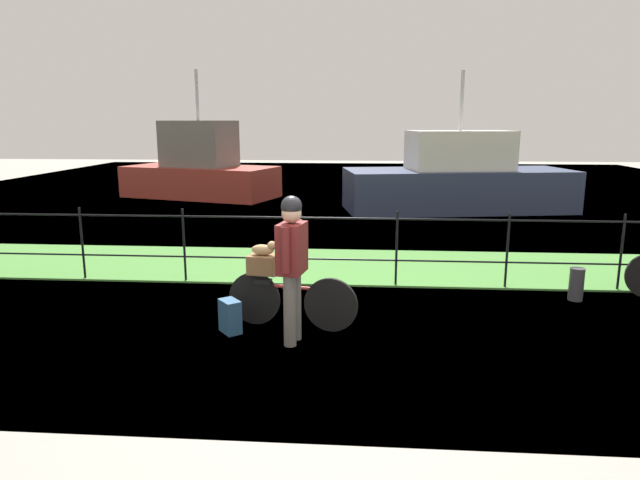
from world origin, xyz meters
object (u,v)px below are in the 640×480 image
(wooden_crate, at_px, (263,264))
(terrier_dog, at_px, (265,249))
(bicycle_main, at_px, (291,300))
(moored_boat_mid, at_px, (200,170))
(mooring_bollard, at_px, (576,284))
(moored_boat_near, at_px, (458,181))
(cyclist_person, at_px, (292,257))
(backpack_on_paving, at_px, (230,316))

(wooden_crate, height_order, terrier_dog, terrier_dog)
(bicycle_main, bearing_deg, moored_boat_mid, 110.82)
(wooden_crate, height_order, moored_boat_mid, moored_boat_mid)
(mooring_bollard, bearing_deg, wooden_crate, -162.93)
(bicycle_main, bearing_deg, wooden_crate, 169.35)
(wooden_crate, bearing_deg, bicycle_main, -10.65)
(moored_boat_near, distance_m, moored_boat_mid, 8.32)
(wooden_crate, distance_m, cyclist_person, 0.72)
(terrier_dog, relative_size, mooring_bollard, 0.70)
(cyclist_person, relative_size, backpack_on_paving, 4.21)
(terrier_dog, distance_m, moored_boat_mid, 12.47)
(moored_boat_near, xyz_separation_m, moored_boat_mid, (-8.00, 2.28, 0.07))
(terrier_dog, distance_m, cyclist_person, 0.67)
(wooden_crate, height_order, backpack_on_paving, wooden_crate)
(backpack_on_paving, bearing_deg, moored_boat_mid, -21.23)
(cyclist_person, height_order, moored_boat_near, moored_boat_near)
(moored_boat_mid, bearing_deg, wooden_crate, -70.55)
(mooring_bollard, bearing_deg, moored_boat_near, 92.46)
(cyclist_person, distance_m, moored_boat_near, 10.58)
(wooden_crate, bearing_deg, backpack_on_paving, -140.48)
(cyclist_person, relative_size, moored_boat_near, 0.26)
(wooden_crate, relative_size, terrier_dog, 1.04)
(moored_boat_mid, bearing_deg, cyclist_person, -69.58)
(cyclist_person, bearing_deg, backpack_on_paving, 162.57)
(backpack_on_paving, bearing_deg, bicycle_main, -110.57)
(bicycle_main, xyz_separation_m, cyclist_person, (0.08, -0.47, 0.66))
(moored_boat_near, bearing_deg, moored_boat_mid, 164.09)
(bicycle_main, distance_m, wooden_crate, 0.55)
(bicycle_main, bearing_deg, moored_boat_near, 69.76)
(terrier_dog, distance_m, mooring_bollard, 4.44)
(terrier_dog, distance_m, moored_boat_near, 10.22)
(bicycle_main, distance_m, mooring_bollard, 4.10)
(cyclist_person, height_order, moored_boat_mid, moored_boat_mid)
(mooring_bollard, bearing_deg, backpack_on_paving, -160.84)
(bicycle_main, height_order, backpack_on_paving, bicycle_main)
(moored_boat_near, height_order, moored_boat_mid, moored_boat_mid)
(terrier_dog, distance_m, backpack_on_paving, 0.90)
(moored_boat_mid, bearing_deg, terrier_dog, -70.45)
(backpack_on_paving, xyz_separation_m, mooring_bollard, (4.56, 1.58, 0.03))
(backpack_on_paving, height_order, moored_boat_near, moored_boat_near)
(terrier_dog, bearing_deg, cyclist_person, -53.16)
(mooring_bollard, distance_m, moored_boat_near, 8.20)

